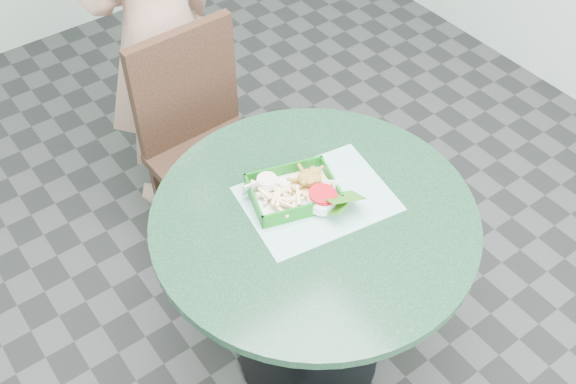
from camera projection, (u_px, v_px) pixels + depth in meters
floor at (308, 354)px, 2.45m from camera, size 4.00×5.00×0.02m
cafe_table at (313, 256)px, 2.03m from camera, size 0.93×0.93×0.75m
dining_chair at (204, 137)px, 2.47m from camera, size 0.41×0.41×0.93m
diner_person at (157, 21)px, 2.42m from camera, size 0.69×0.53×1.70m
placemat at (317, 203)px, 1.95m from camera, size 0.45×0.37×0.00m
food_basket at (293, 199)px, 1.94m from camera, size 0.24×0.18×0.05m
crab_sandwich at (306, 181)px, 1.94m from camera, size 0.11×0.11×0.07m
fries_pile at (280, 201)px, 1.90m from camera, size 0.14×0.15×0.04m
sauce_ramekin at (266, 192)px, 1.91m from camera, size 0.06×0.06×0.03m
garnish_cup at (330, 197)px, 1.91m from camera, size 0.13×0.13×0.05m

